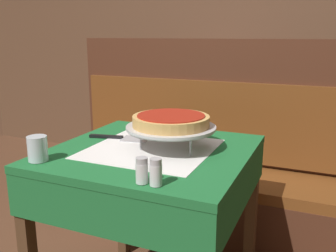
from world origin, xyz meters
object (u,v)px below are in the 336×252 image
dining_table_front (152,175)px  water_glass_near (38,149)px  booth_bench (199,181)px  napkin_holder (186,120)px  salt_shaker (142,171)px  deep_dish_pizza (171,120)px  pepper_shaker (156,172)px  pizza_pan_stand (171,128)px  dining_table_rear (215,108)px  pizza_server (122,138)px  condiment_caddy (217,87)px

dining_table_front → water_glass_near: 0.46m
booth_bench → napkin_holder: (0.06, -0.39, 0.47)m
salt_shaker → deep_dish_pizza: bearing=99.0°
deep_dish_pizza → pepper_shaker: 0.39m
pepper_shaker → napkin_holder: size_ratio=0.85×
booth_bench → napkin_holder: booth_bench is taller
dining_table_front → pizza_pan_stand: pizza_pan_stand is taller
dining_table_rear → booth_bench: size_ratio=0.44×
water_glass_near → napkin_holder: water_glass_near is taller
booth_bench → pizza_pan_stand: size_ratio=4.77×
dining_table_rear → pizza_server: size_ratio=2.78×
dining_table_front → water_glass_near: (-0.31, -0.30, 0.16)m
dining_table_front → salt_shaker: size_ratio=9.42×
salt_shaker → pepper_shaker: 0.05m
pizza_pan_stand → pepper_shaker: pizza_pan_stand is taller
deep_dish_pizza → salt_shaker: (0.06, -0.37, -0.08)m
pepper_shaker → condiment_caddy: (-0.37, 1.93, -0.00)m
pizza_pan_stand → pizza_server: bearing=169.5°
salt_shaker → condiment_caddy: bearing=99.4°
pizza_server → salt_shaker: salt_shaker is taller
condiment_caddy → dining_table_front: bearing=-83.3°
pizza_server → pepper_shaker: 0.55m
booth_bench → salt_shaker: (0.17, -1.07, 0.46)m
dining_table_front → condiment_caddy: 1.61m
water_glass_near → condiment_caddy: (0.13, 1.89, -0.01)m
dining_table_rear → deep_dish_pizza: size_ratio=2.49×
dining_table_rear → deep_dish_pizza: (0.27, -1.54, 0.25)m
dining_table_rear → pepper_shaker: size_ratio=8.94×
deep_dish_pizza → dining_table_rear: bearing=99.8°
booth_bench → pepper_shaker: (0.22, -1.07, 0.46)m
condiment_caddy → pepper_shaker: bearing=-79.2°
dining_table_front → pizza_pan_stand: 0.21m
pizza_pan_stand → condiment_caddy: 1.58m
booth_bench → water_glass_near: (-0.28, -1.03, 0.47)m
deep_dish_pizza → napkin_holder: deep_dish_pizza is taller
napkin_holder → pizza_server: bearing=-127.3°
napkin_holder → dining_table_front: bearing=-93.4°
dining_table_front → pizza_server: pizza_server is taller
deep_dish_pizza → salt_shaker: size_ratio=3.72×
dining_table_rear → pizza_server: (0.01, -1.50, 0.14)m
pizza_pan_stand → salt_shaker: 0.37m
booth_bench → condiment_caddy: booth_bench is taller
deep_dish_pizza → water_glass_near: 0.51m
dining_table_rear → napkin_holder: napkin_holder is taller
salt_shaker → booth_bench: bearing=98.9°
pizza_server → condiment_caddy: bearing=90.2°
dining_table_rear → napkin_holder: 1.26m
condiment_caddy → water_glass_near: bearing=-93.8°
napkin_holder → condiment_caddy: bearing=99.5°
pizza_server → condiment_caddy: size_ratio=1.54×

